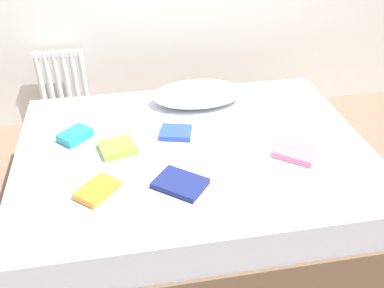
# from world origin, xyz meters

# --- Properties ---
(ground_plane) EXTENTS (8.00, 8.00, 0.00)m
(ground_plane) POSITION_xyz_m (0.00, 0.00, 0.00)
(ground_plane) COLOR #7F6651
(bed) EXTENTS (2.00, 1.50, 0.50)m
(bed) POSITION_xyz_m (0.00, 0.00, 0.25)
(bed) COLOR brown
(bed) RESTS_ON ground
(radiator) EXTENTS (0.37, 0.04, 0.53)m
(radiator) POSITION_xyz_m (-0.81, 1.20, 0.39)
(radiator) COLOR white
(radiator) RESTS_ON ground
(pillow) EXTENTS (0.60, 0.34, 0.13)m
(pillow) POSITION_xyz_m (0.12, 0.50, 0.57)
(pillow) COLOR white
(pillow) RESTS_ON bed
(textbook_navy) EXTENTS (0.30, 0.29, 0.03)m
(textbook_navy) POSITION_xyz_m (-0.13, -0.34, 0.52)
(textbook_navy) COLOR navy
(textbook_navy) RESTS_ON bed
(textbook_orange) EXTENTS (0.23, 0.24, 0.04)m
(textbook_orange) POSITION_xyz_m (-0.53, -0.32, 0.52)
(textbook_orange) COLOR orange
(textbook_orange) RESTS_ON bed
(textbook_teal) EXTENTS (0.21, 0.21, 0.05)m
(textbook_teal) POSITION_xyz_m (-0.66, 0.19, 0.52)
(textbook_teal) COLOR teal
(textbook_teal) RESTS_ON bed
(textbook_blue) EXTENTS (0.21, 0.19, 0.03)m
(textbook_blue) POSITION_xyz_m (-0.08, 0.13, 0.52)
(textbook_blue) COLOR #2847B7
(textbook_blue) RESTS_ON bed
(textbook_lime) EXTENTS (0.22, 0.21, 0.04)m
(textbook_lime) POSITION_xyz_m (-0.42, 0.03, 0.52)
(textbook_lime) COLOR #8CC638
(textbook_lime) RESTS_ON bed
(textbook_pink) EXTENTS (0.28, 0.27, 0.04)m
(textbook_pink) POSITION_xyz_m (0.53, -0.19, 0.52)
(textbook_pink) COLOR pink
(textbook_pink) RESTS_ON bed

